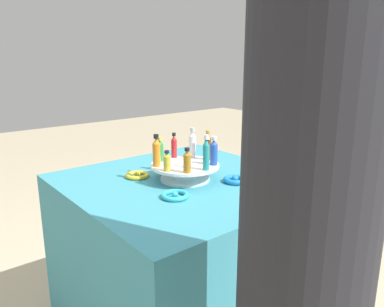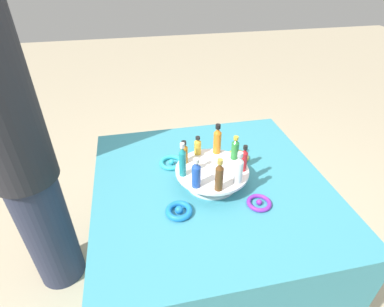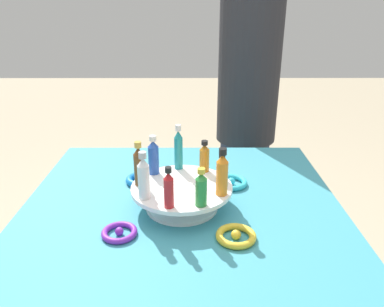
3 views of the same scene
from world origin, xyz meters
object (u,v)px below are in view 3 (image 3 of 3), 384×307
Objects in this scene: bottle_blue at (153,156)px; bottle_brown at (139,165)px; bottle_gold at (222,169)px; bottle_teal at (178,149)px; ribbon_bow_purple at (119,232)px; display_stand at (182,194)px; bottle_red at (169,189)px; bottle_orange at (222,174)px; bottle_clear at (144,177)px; ribbon_bow_gold at (236,236)px; bottle_amber at (204,157)px; person_figure at (247,110)px; ribbon_bow_blue at (141,179)px; ribbon_bow_teal at (231,182)px; bottle_green at (201,189)px.

bottle_brown is (0.03, 0.08, 0.00)m from bottle_blue.
bottle_gold is 0.16m from bottle_teal.
display_stand is at bearing -138.38° from ribbon_bow_purple.
bottle_red reaches higher than bottle_gold.
ribbon_bow_purple is (0.13, 0.02, -0.12)m from bottle_red.
bottle_orange reaches higher than ribbon_bow_purple.
bottle_clear is 1.29× the size of ribbon_bow_gold.
bottle_amber is 0.06× the size of person_figure.
ribbon_bow_teal is at bearing 176.62° from ribbon_bow_blue.
person_figure is at bearing -109.69° from bottle_red.
ribbon_bow_teal is at bearing -140.48° from bottle_clear.
bottle_green is at bearing 105.83° from bottle_teal.
ribbon_bow_blue is (0.06, -0.08, -0.12)m from bottle_blue.
ribbon_bow_blue is at bearing -82.25° from bottle_brown.
bottle_orange is at bearing -134.17° from bottle_green.
bottle_amber is (0.04, -0.15, -0.02)m from bottle_orange.
ribbon_bow_blue is 0.78m from person_figure.
bottle_gold is 0.81× the size of ribbon_bow_gold.
bottle_orange is at bearing 165.83° from bottle_brown.
display_stand is at bearing 55.83° from bottle_amber.
person_figure is (-0.33, -0.92, -0.06)m from bottle_red.
bottle_clear is 0.16m from ribbon_bow_purple.
bottle_blue is at bearing 126.09° from ribbon_bow_blue.
bottle_orange is at bearing -154.17° from bottle_red.
bottle_orange is 1.01× the size of bottle_clear.
bottle_blue is 0.36m from ribbon_bow_gold.
ribbon_bow_blue is 1.06× the size of ribbon_bow_purple.
person_figure is at bearing -117.97° from bottle_brown.
bottle_red is (0.10, 0.22, 0.01)m from bottle_amber.
ribbon_bow_teal is at bearing -166.98° from bottle_blue.
bottle_amber is at bearing -154.17° from bottle_brown.
bottle_amber reaches higher than bottle_gold.
bottle_amber is 0.09m from bottle_teal.
bottle_clear is (0.10, 0.07, 0.09)m from display_stand.
bottle_red reaches higher than ribbon_bow_blue.
bottle_teal is 0.22m from ribbon_bow_teal.
bottle_brown is at bearing 5.83° from bottle_gold.
bottle_green is (-0.15, 0.04, -0.01)m from bottle_clear.
person_figure reaches higher than bottle_amber.
bottle_gold is at bearing -164.17° from display_stand.
bottle_brown reaches higher than display_stand.
bottle_amber is at bearing 165.83° from bottle_teal.
bottle_orange reaches higher than bottle_red.
bottle_teal reaches higher than ribbon_bow_gold.
bottle_clear reaches higher than bottle_amber.
ribbon_bow_teal is (-0.28, -0.13, -0.12)m from bottle_brown.
bottle_green is 0.15m from ribbon_bow_gold.
person_figure reaches higher than bottle_teal.
bottle_amber is 0.21m from bottle_green.
bottle_red is at bearing 145.83° from bottle_clear.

